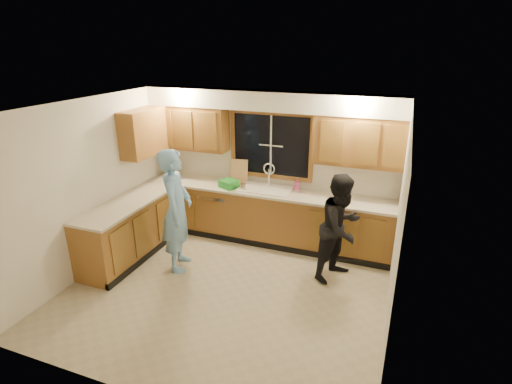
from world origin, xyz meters
TOP-DOWN VIEW (x-y plane):
  - floor at (0.00, 0.00)m, footprint 4.20×4.20m
  - ceiling at (0.00, 0.00)m, footprint 4.20×4.20m
  - wall_back at (0.00, 1.90)m, footprint 4.20×0.00m
  - wall_left at (-2.10, 0.00)m, footprint 0.00×3.80m
  - wall_right at (2.10, 0.00)m, footprint 0.00×3.80m
  - base_cabinets_back at (0.00, 1.60)m, footprint 4.20×0.60m
  - base_cabinets_left at (-1.80, 0.35)m, footprint 0.60×1.90m
  - countertop_back at (0.00, 1.58)m, footprint 4.20×0.63m
  - countertop_left at (-1.79, 0.35)m, footprint 0.63×1.90m
  - upper_cabinets_left at (-1.43, 1.73)m, footprint 1.35×0.33m
  - upper_cabinets_right at (1.43, 1.73)m, footprint 1.35×0.33m
  - upper_cabinets_return at (-1.94, 1.12)m, footprint 0.33×0.90m
  - soffit at (0.00, 1.72)m, footprint 4.20×0.35m
  - window_frame at (0.00, 1.89)m, footprint 1.44×0.03m
  - sink at (0.00, 1.60)m, footprint 0.86×0.52m
  - dishwasher at (-0.85, 1.59)m, footprint 0.60×0.56m
  - stove at (-1.80, -0.22)m, footprint 0.58×0.75m
  - man at (-0.91, 0.33)m, footprint 0.63×0.78m
  - woman at (1.38, 0.89)m, footprint 0.87×0.94m
  - knife_block at (-1.82, 1.64)m, footprint 0.15×0.14m
  - cutting_board at (-0.54, 1.79)m, footprint 0.31×0.15m
  - dish_crate at (-0.60, 1.49)m, footprint 0.35×0.34m
  - soap_bottle at (0.50, 1.78)m, footprint 0.10×0.10m
  - bowl at (1.17, 1.68)m, footprint 0.26×0.26m
  - can_left at (-0.37, 1.43)m, footprint 0.08×0.08m
  - can_right at (-0.29, 1.41)m, footprint 0.09×0.09m

SIDE VIEW (x-z plane):
  - floor at x=0.00m, z-range 0.00..0.00m
  - dishwasher at x=-0.85m, z-range 0.00..0.82m
  - base_cabinets_back at x=0.00m, z-range 0.00..0.88m
  - base_cabinets_left at x=-1.80m, z-range 0.00..0.88m
  - stove at x=-1.80m, z-range 0.00..0.90m
  - woman at x=1.38m, z-range 0.00..1.56m
  - sink at x=0.00m, z-range 0.58..1.15m
  - countertop_back at x=0.00m, z-range 0.88..0.92m
  - countertop_left at x=-1.79m, z-range 0.88..0.92m
  - man at x=-0.91m, z-range 0.00..1.84m
  - bowl at x=1.17m, z-range 0.92..0.97m
  - can_left at x=-0.37m, z-range 0.92..1.04m
  - dish_crate at x=-0.60m, z-range 0.92..1.05m
  - can_right at x=-0.29m, z-range 0.92..1.05m
  - soap_bottle at x=0.50m, z-range 0.92..1.12m
  - knife_block at x=-1.82m, z-range 0.92..1.14m
  - cutting_board at x=-0.54m, z-range 0.92..1.32m
  - wall_back at x=0.00m, z-range -0.85..3.35m
  - wall_left at x=-2.10m, z-range -0.65..3.15m
  - wall_right at x=2.10m, z-range -0.65..3.15m
  - window_frame at x=0.00m, z-range 1.03..2.17m
  - upper_cabinets_left at x=-1.43m, z-range 1.45..2.20m
  - upper_cabinets_right at x=1.43m, z-range 1.45..2.20m
  - upper_cabinets_return at x=-1.94m, z-range 1.45..2.20m
  - soffit at x=0.00m, z-range 2.20..2.50m
  - ceiling at x=0.00m, z-range 2.50..2.50m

